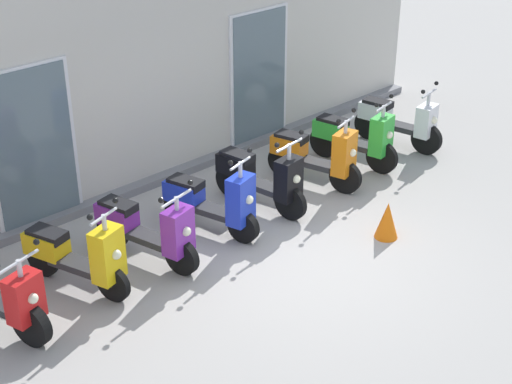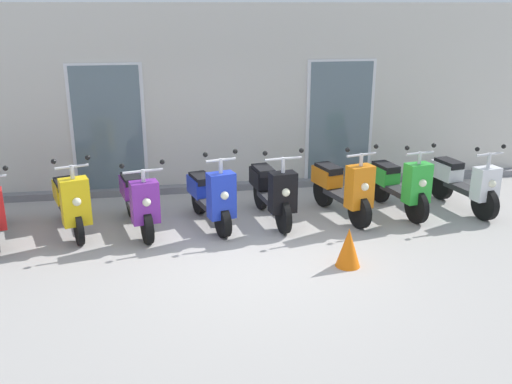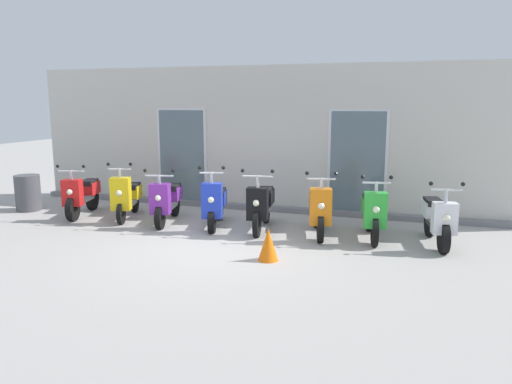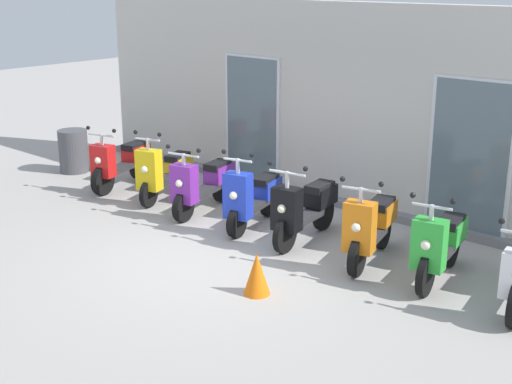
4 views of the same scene
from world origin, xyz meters
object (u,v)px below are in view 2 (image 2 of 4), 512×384
at_px(scooter_yellow, 70,201).
at_px(scooter_green, 399,184).
at_px(scooter_white, 464,182).
at_px(traffic_cone, 349,247).
at_px(scooter_black, 272,190).
at_px(scooter_orange, 342,187).
at_px(scooter_blue, 211,196).
at_px(scooter_purple, 138,200).

bearing_deg(scooter_yellow, scooter_green, 0.01).
relative_size(scooter_yellow, scooter_white, 0.95).
xyz_separation_m(scooter_yellow, traffic_cone, (3.66, -1.78, -0.23)).
relative_size(scooter_black, scooter_white, 1.01).
xyz_separation_m(scooter_yellow, scooter_black, (3.00, -0.02, 0.01)).
relative_size(scooter_yellow, scooter_orange, 0.97).
distance_m(scooter_blue, scooter_black, 0.95).
height_order(scooter_black, scooter_white, scooter_black).
bearing_deg(scooter_green, scooter_orange, -176.69).
bearing_deg(scooter_black, scooter_green, 0.65).
xyz_separation_m(scooter_purple, scooter_green, (4.12, 0.05, 0.02)).
xyz_separation_m(scooter_green, scooter_white, (1.11, -0.02, -0.03)).
bearing_deg(scooter_yellow, scooter_blue, -1.83).
distance_m(scooter_blue, scooter_green, 3.04).
height_order(scooter_purple, scooter_white, scooter_white).
height_order(scooter_yellow, scooter_green, scooter_yellow).
distance_m(scooter_yellow, scooter_blue, 2.05).
bearing_deg(scooter_black, scooter_white, 0.10).
bearing_deg(scooter_yellow, traffic_cone, -25.98).
height_order(scooter_green, traffic_cone, scooter_green).
height_order(scooter_green, scooter_white, scooter_green).
distance_m(scooter_purple, scooter_white, 5.22).
relative_size(scooter_purple, scooter_orange, 1.04).
height_order(scooter_black, scooter_orange, scooter_orange).
xyz_separation_m(scooter_yellow, scooter_green, (5.09, 0.00, 0.00)).
bearing_deg(scooter_purple, scooter_blue, -0.75).
distance_m(scooter_blue, scooter_orange, 2.07).
bearing_deg(scooter_purple, scooter_green, 0.73).
height_order(scooter_yellow, scooter_purple, scooter_yellow).
bearing_deg(scooter_black, scooter_orange, -1.65).
bearing_deg(scooter_orange, scooter_blue, -179.70).
distance_m(scooter_blue, scooter_white, 4.14).
xyz_separation_m(scooter_yellow, scooter_white, (6.19, -0.02, -0.03)).
bearing_deg(traffic_cone, scooter_white, 34.86).
distance_m(scooter_purple, scooter_orange, 3.15).
bearing_deg(scooter_orange, scooter_yellow, 179.24).
xyz_separation_m(scooter_black, scooter_green, (2.09, 0.02, -0.01)).
bearing_deg(traffic_cone, scooter_green, 51.29).
height_order(scooter_yellow, scooter_white, scooter_yellow).
bearing_deg(scooter_blue, scooter_black, 2.61).
bearing_deg(traffic_cone, scooter_purple, 147.19).
relative_size(scooter_orange, scooter_white, 0.98).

